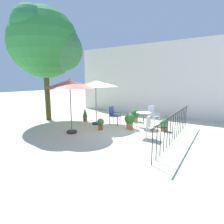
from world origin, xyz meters
TOP-DOWN VIEW (x-y plane):
  - ground_plane at (0.00, 0.00)m, footprint 60.00×60.00m
  - villa_facade at (0.00, 4.48)m, footprint 9.91×0.30m
  - terrace_railing at (3.01, 0.00)m, footprint 0.03×4.99m
  - shade_tree at (-3.82, -0.06)m, footprint 3.81×3.63m
  - patio_umbrella_0 at (-0.97, 0.51)m, footprint 2.22×2.22m
  - patio_umbrella_1 at (-0.94, -1.27)m, footprint 2.03×2.03m
  - cafe_table_0 at (1.37, 1.09)m, footprint 0.70×0.70m
  - patio_chair_0 at (2.00, -0.30)m, footprint 0.46×0.43m
  - patio_chair_1 at (-0.21, 0.98)m, footprint 0.54×0.52m
  - patio_chair_2 at (1.51, 1.89)m, footprint 0.57×0.57m
  - potted_plant_0 at (2.33, 1.11)m, footprint 0.37×0.37m
  - potted_plant_1 at (0.47, 2.09)m, footprint 0.50×0.50m
  - potted_plant_2 at (0.88, 0.61)m, footprint 0.48×0.48m
  - potted_plant_3 at (-1.89, 0.72)m, footprint 0.27×0.27m
  - potted_plant_4 at (-0.16, -0.23)m, footprint 0.32×0.32m

SIDE VIEW (x-z plane):
  - ground_plane at x=0.00m, z-range 0.00..0.00m
  - potted_plant_0 at x=2.33m, z-range 0.02..0.55m
  - potted_plant_4 at x=-0.16m, z-range 0.04..0.56m
  - potted_plant_1 at x=0.47m, z-range 0.04..0.72m
  - potted_plant_3 at x=-1.89m, z-range 0.03..0.78m
  - potted_plant_2 at x=0.88m, z-range 0.05..0.77m
  - cafe_table_0 at x=1.37m, z-range 0.15..0.90m
  - patio_chair_1 at x=-0.21m, z-range 0.06..0.98m
  - patio_chair_0 at x=2.00m, z-range 0.08..0.97m
  - patio_chair_2 at x=1.51m, z-range 0.07..1.06m
  - terrace_railing at x=3.01m, z-range 0.17..1.19m
  - patio_umbrella_0 at x=-0.97m, z-range 0.90..3.17m
  - patio_umbrella_1 at x=-0.94m, z-range 0.90..3.20m
  - villa_facade at x=0.00m, z-range 0.00..4.47m
  - shade_tree at x=-3.82m, z-range 1.19..7.15m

